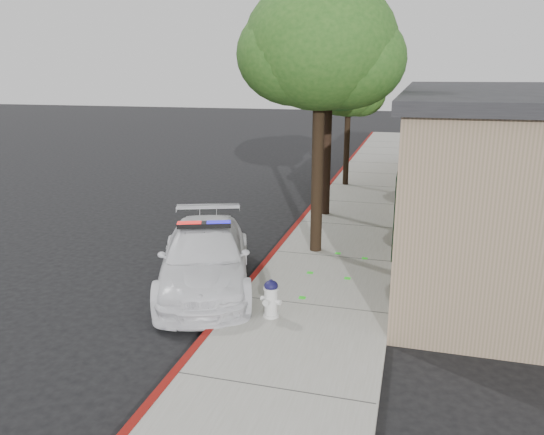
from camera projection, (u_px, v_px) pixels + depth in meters
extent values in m
plane|color=black|center=(235.00, 302.00, 11.04)|extent=(120.00, 120.00, 0.00)
cube|color=gray|center=(332.00, 259.00, 13.40)|extent=(3.20, 60.00, 0.15)
cube|color=maroon|center=(274.00, 253.00, 13.79)|extent=(0.14, 60.00, 0.16)
cube|color=#90755E|center=(518.00, 157.00, 17.16)|extent=(7.00, 20.00, 4.00)
cube|color=black|center=(526.00, 91.00, 16.60)|extent=(7.30, 20.30, 0.24)
cube|color=black|center=(397.00, 211.00, 10.64)|extent=(0.08, 1.48, 1.68)
cube|color=black|center=(402.00, 183.00, 13.43)|extent=(0.08, 1.48, 1.68)
cube|color=black|center=(405.00, 164.00, 16.21)|extent=(0.08, 1.48, 1.68)
cube|color=black|center=(407.00, 150.00, 19.00)|extent=(0.08, 1.48, 1.68)
cube|color=black|center=(409.00, 141.00, 21.79)|extent=(0.08, 1.48, 1.68)
cube|color=black|center=(410.00, 133.00, 24.58)|extent=(0.08, 1.48, 1.68)
cube|color=black|center=(412.00, 127.00, 27.37)|extent=(0.08, 1.48, 1.68)
imported|color=white|center=(205.00, 257.00, 11.67)|extent=(3.48, 5.18, 1.39)
cube|color=black|center=(204.00, 225.00, 11.47)|extent=(1.22, 0.67, 0.10)
cube|color=red|center=(189.00, 225.00, 11.45)|extent=(0.57, 0.40, 0.11)
cube|color=#120DDF|center=(219.00, 224.00, 11.50)|extent=(0.57, 0.40, 0.11)
cylinder|color=silver|center=(271.00, 315.00, 10.06)|extent=(0.31, 0.31, 0.05)
cylinder|color=silver|center=(271.00, 301.00, 9.99)|extent=(0.26, 0.26, 0.50)
cylinder|color=silver|center=(271.00, 288.00, 9.92)|extent=(0.29, 0.29, 0.04)
ellipsoid|color=#110F38|center=(271.00, 286.00, 9.90)|extent=(0.27, 0.27, 0.20)
cylinder|color=#110F38|center=(271.00, 281.00, 9.88)|extent=(0.06, 0.06, 0.05)
cylinder|color=silver|center=(264.00, 299.00, 10.06)|extent=(0.13, 0.13, 0.10)
cylinder|color=silver|center=(278.00, 302.00, 9.90)|extent=(0.13, 0.13, 0.10)
cylinder|color=silver|center=(267.00, 302.00, 9.85)|extent=(0.15, 0.14, 0.13)
cylinder|color=black|center=(317.00, 173.00, 13.30)|extent=(0.30, 0.30, 4.13)
ellipsoid|color=#204D18|center=(320.00, 44.00, 12.47)|extent=(3.67, 3.67, 3.12)
ellipsoid|color=#204D18|center=(348.00, 59.00, 12.48)|extent=(2.76, 2.76, 2.34)
ellipsoid|color=#204D18|center=(296.00, 55.00, 12.54)|extent=(2.87, 2.87, 2.44)
cylinder|color=black|center=(327.00, 157.00, 16.94)|extent=(0.27, 0.27, 3.79)
ellipsoid|color=#194E18|center=(329.00, 66.00, 16.19)|extent=(3.18, 3.18, 2.70)
ellipsoid|color=#194E18|center=(341.00, 76.00, 16.56)|extent=(2.56, 2.56, 2.18)
ellipsoid|color=#194E18|center=(316.00, 73.00, 16.06)|extent=(2.46, 2.46, 2.09)
cylinder|color=black|center=(347.00, 147.00, 21.63)|extent=(0.23, 0.23, 3.13)
ellipsoid|color=#23551A|center=(349.00, 88.00, 21.00)|extent=(2.68, 2.68, 2.28)
ellipsoid|color=#23551A|center=(360.00, 95.00, 21.14)|extent=(2.06, 2.06, 1.75)
ellipsoid|color=#23551A|center=(341.00, 93.00, 20.85)|extent=(2.15, 2.15, 1.82)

